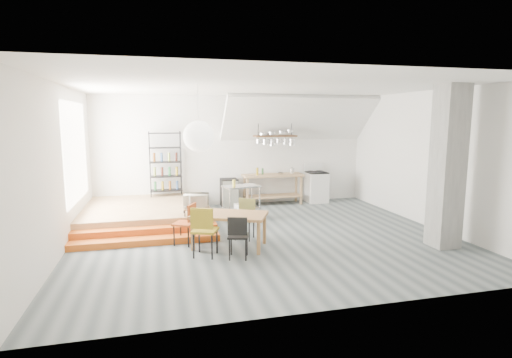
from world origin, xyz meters
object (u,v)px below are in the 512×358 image
object	(u,v)px
dining_table	(229,217)
mini_fridge	(229,193)
rolling_cart	(241,198)
stove	(316,187)

from	to	relation	value
dining_table	mini_fridge	size ratio (longest dim) A/B	2.03
rolling_cart	mini_fridge	world-z (taller)	rolling_cart
stove	rolling_cart	size ratio (longest dim) A/B	1.19
stove	mini_fridge	bearing A→B (deg)	179.07
dining_table	mini_fridge	bearing A→B (deg)	104.34
stove	dining_table	size ratio (longest dim) A/B	0.71
dining_table	mini_fridge	xyz separation A→B (m)	(0.66, 3.74, -0.20)
stove	dining_table	world-z (taller)	stove
mini_fridge	dining_table	bearing A→B (deg)	-100.02
dining_table	rolling_cart	distance (m)	2.18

